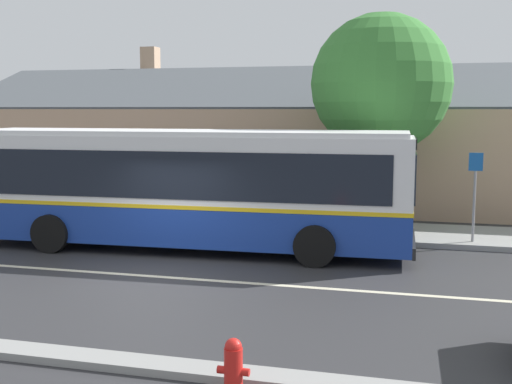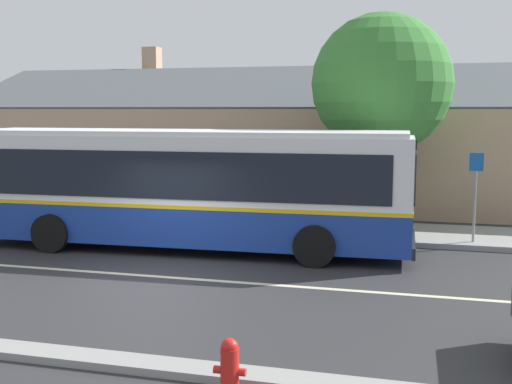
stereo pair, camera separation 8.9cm
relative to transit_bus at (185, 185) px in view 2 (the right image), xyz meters
The scene contains 10 objects.
ground_plane 3.37m from the transit_bus, 83.80° to the right, with size 300.00×300.00×0.00m, color #2D2D30.
sidewalk_far 3.51m from the transit_bus, 84.19° to the left, with size 60.00×3.00×0.15m, color gray.
curb_near 7.83m from the transit_bus, 87.64° to the right, with size 60.00×0.50×0.12m, color gray.
lane_divider_stripe 3.37m from the transit_bus, 83.80° to the right, with size 60.00×0.16×0.01m, color beige.
community_building 11.00m from the transit_bus, 85.75° to the left, with size 26.16×10.24×6.48m.
transit_bus is the anchor object (origin of this frame).
bench_by_building 6.92m from the transit_bus, 159.68° to the left, with size 1.75×0.51×0.94m.
street_tree_primary 6.69m from the transit_bus, 38.77° to the left, with size 4.16×4.16×6.50m.
fire_hydrant 9.22m from the transit_bus, 65.36° to the right, with size 0.42×0.24×0.83m.
bus_stop_sign 7.69m from the transit_bus, 15.78° to the left, with size 0.36×0.07×2.40m.
Camera 2 is at (5.81, -12.80, 3.69)m, focal length 45.00 mm.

